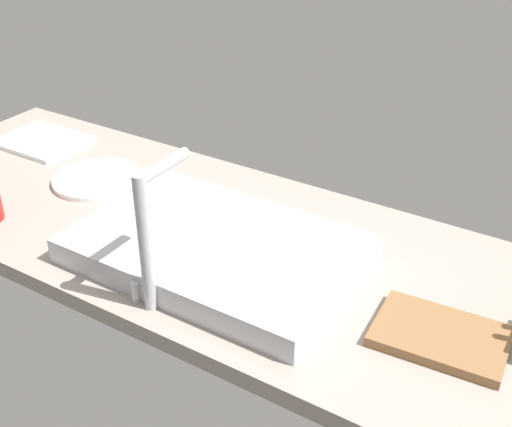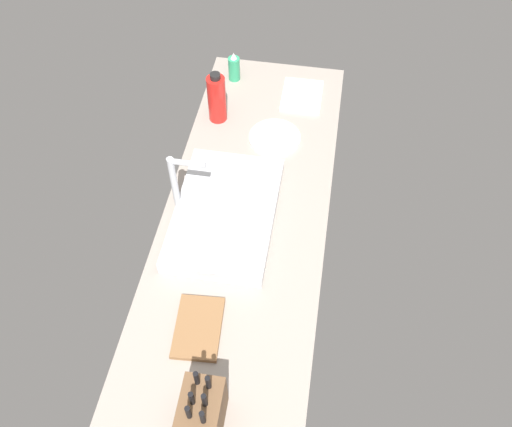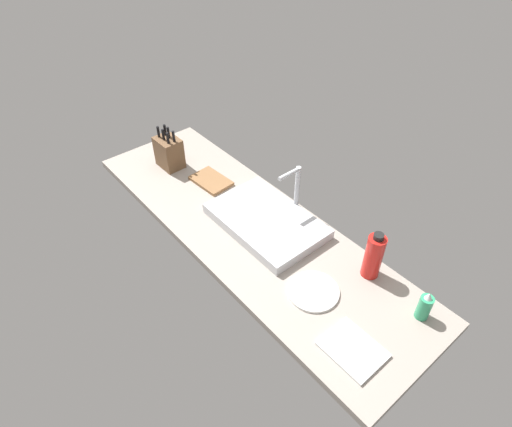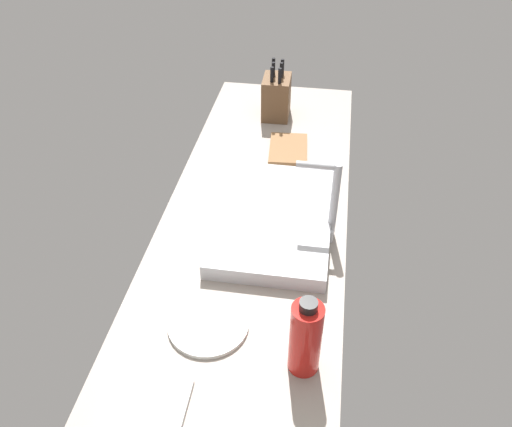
% 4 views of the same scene
% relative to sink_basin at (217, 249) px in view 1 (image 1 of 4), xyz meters
% --- Properties ---
extents(countertop_slab, '(1.90, 0.59, 0.04)m').
position_rel_sink_basin_xyz_m(countertop_slab, '(-0.04, -0.07, -0.04)').
color(countertop_slab, gray).
rests_on(countertop_slab, ground).
extents(sink_basin, '(0.54, 0.35, 0.05)m').
position_rel_sink_basin_xyz_m(sink_basin, '(0.00, 0.00, 0.00)').
color(sink_basin, '#B7BABF').
rests_on(sink_basin, countertop_slab).
extents(faucet, '(0.05, 0.13, 0.26)m').
position_rel_sink_basin_xyz_m(faucet, '(0.02, 0.16, 0.13)').
color(faucet, '#B7BABF').
rests_on(faucet, countertop_slab).
extents(cutting_board, '(0.22, 0.16, 0.02)m').
position_rel_sink_basin_xyz_m(cutting_board, '(-0.44, -0.00, -0.02)').
color(cutting_board, brown).
rests_on(cutting_board, countertop_slab).
extents(dinner_plate, '(0.21, 0.21, 0.01)m').
position_rel_sink_basin_xyz_m(dinner_plate, '(0.42, -0.12, -0.02)').
color(dinner_plate, white).
rests_on(dinner_plate, countertop_slab).
extents(dish_towel, '(0.21, 0.17, 0.01)m').
position_rel_sink_basin_xyz_m(dish_towel, '(0.70, -0.20, -0.02)').
color(dish_towel, white).
rests_on(dish_towel, countertop_slab).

